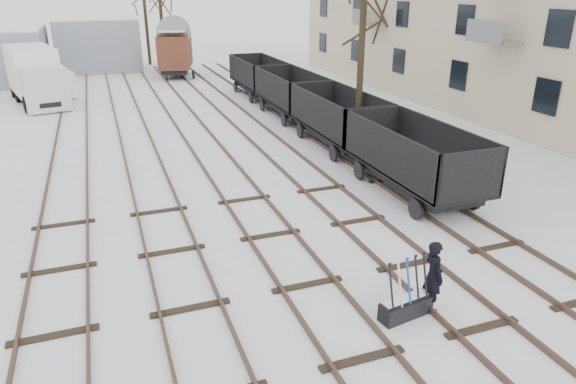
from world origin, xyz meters
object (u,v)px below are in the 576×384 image
object	(u,v)px
box_van_wagon	(175,50)
lorry	(35,75)
worker	(433,276)
freight_wagon_a	(413,168)
ground_frame	(406,306)
panel_van	(55,83)

from	to	relation	value
box_van_wagon	lorry	distance (m)	12.58
worker	box_van_wagon	xyz separation A→B (m)	(-0.45, 35.83, 1.33)
freight_wagon_a	box_van_wagon	xyz separation A→B (m)	(-4.07, 29.40, 1.24)
freight_wagon_a	lorry	distance (m)	26.05
ground_frame	freight_wagon_a	world-z (taller)	freight_wagon_a
worker	ground_frame	bearing A→B (deg)	102.25
ground_frame	freight_wagon_a	bearing A→B (deg)	46.94
panel_van	worker	bearing A→B (deg)	-88.33
box_van_wagon	panel_van	distance (m)	10.66
freight_wagon_a	worker	bearing A→B (deg)	-119.36
worker	lorry	size ratio (longest dim) A/B	0.22
worker	freight_wagon_a	xyz separation A→B (m)	(3.62, 6.43, 0.09)
box_van_wagon	panel_van	world-z (taller)	box_van_wagon
ground_frame	worker	xyz separation A→B (m)	(0.75, 0.10, 0.60)
ground_frame	freight_wagon_a	distance (m)	7.89
lorry	box_van_wagon	bearing A→B (deg)	23.21
worker	freight_wagon_a	distance (m)	7.38
box_van_wagon	panel_van	xyz separation A→B (m)	(-9.11, -5.38, -1.29)
lorry	panel_van	size ratio (longest dim) A/B	1.84
ground_frame	panel_van	distance (m)	31.80
box_van_wagon	lorry	bearing A→B (deg)	-128.73
box_van_wagon	panel_van	bearing A→B (deg)	-134.97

